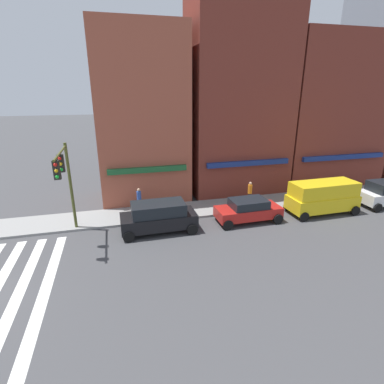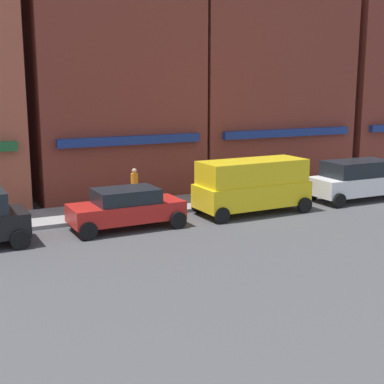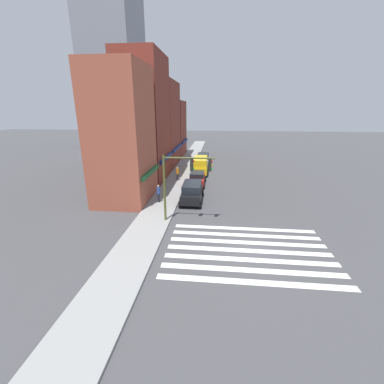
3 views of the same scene
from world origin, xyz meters
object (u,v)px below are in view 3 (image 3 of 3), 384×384
object	(u,v)px
suv_black	(192,192)
pedestrian_orange_vest	(178,173)
traffic_signal	(183,175)
suv_white	(203,159)
sedan_red	(197,178)
van_yellow	(200,165)
pedestrian_blue_shirt	(158,193)

from	to	relation	value
suv_black	pedestrian_orange_vest	bearing A→B (deg)	19.03
traffic_signal	suv_white	size ratio (longest dim) A/B	1.19
suv_black	pedestrian_orange_vest	xyz separation A→B (m)	(7.45, 2.65, 0.04)
sedan_red	suv_white	xyz separation A→B (m)	(11.84, 0.00, 0.19)
suv_black	suv_white	distance (m)	17.95
sedan_red	van_yellow	xyz separation A→B (m)	(5.80, -0.00, 0.44)
suv_black	sedan_red	bearing A→B (deg)	-0.56
traffic_signal	van_yellow	distance (m)	17.27
pedestrian_orange_vest	traffic_signal	bearing A→B (deg)	-18.03
suv_black	pedestrian_orange_vest	distance (m)	7.91
van_yellow	pedestrian_blue_shirt	size ratio (longest dim) A/B	2.84
suv_black	sedan_red	size ratio (longest dim) A/B	1.06
traffic_signal	pedestrian_orange_vest	size ratio (longest dim) A/B	3.17
pedestrian_orange_vest	pedestrian_blue_shirt	bearing A→B (deg)	-33.26
traffic_signal	van_yellow	xyz separation A→B (m)	(17.05, -0.16, -2.77)
van_yellow	pedestrian_blue_shirt	world-z (taller)	van_yellow
van_yellow	sedan_red	bearing A→B (deg)	178.96
pedestrian_orange_vest	sedan_red	bearing A→B (deg)	33.97
sedan_red	van_yellow	size ratio (longest dim) A/B	0.88
traffic_signal	suv_white	world-z (taller)	traffic_signal
sedan_red	pedestrian_orange_vest	distance (m)	2.98
sedan_red	van_yellow	world-z (taller)	van_yellow
pedestrian_orange_vest	pedestrian_blue_shirt	world-z (taller)	same
traffic_signal	pedestrian_blue_shirt	distance (m)	6.02
suv_white	sedan_red	bearing A→B (deg)	-179.22
traffic_signal	pedestrian_orange_vest	world-z (taller)	traffic_signal
traffic_signal	suv_black	world-z (taller)	traffic_signal
traffic_signal	suv_white	distance (m)	23.28
sedan_red	pedestrian_orange_vest	xyz separation A→B (m)	(1.34, 2.65, 0.23)
van_yellow	pedestrian_orange_vest	xyz separation A→B (m)	(-4.46, 2.65, -0.21)
traffic_signal	pedestrian_blue_shirt	xyz separation A→B (m)	(4.22, 3.08, -2.99)
traffic_signal	pedestrian_blue_shirt	world-z (taller)	traffic_signal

